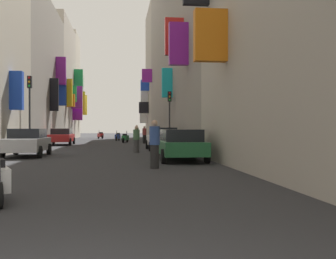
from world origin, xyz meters
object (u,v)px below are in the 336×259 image
parked_car_silver (27,142)px  pedestrian_crossing (137,134)px  pedestrian_near_left (155,144)px  pedestrian_mid_street (144,135)px  parked_car_green (180,144)px  scooter_green (125,138)px  traffic_light_far_corner (30,100)px  scooter_red (100,135)px  pedestrian_near_right (136,139)px  scooter_silver (136,137)px  traffic_light_near_corner (170,109)px  parked_car_white (162,138)px  scooter_blue (118,136)px  parked_car_red (62,136)px

parked_car_silver → pedestrian_crossing: size_ratio=2.30×
pedestrian_near_left → pedestrian_mid_street: 22.53m
parked_car_green → scooter_green: (-2.12, 21.63, -0.27)m
parked_car_silver → parked_car_green: bearing=-25.9°
pedestrian_near_left → traffic_light_far_corner: bearing=120.6°
pedestrian_near_left → pedestrian_mid_street: (1.02, 22.51, -0.08)m
scooter_red → pedestrian_near_right: (3.44, -29.50, 0.31)m
scooter_silver → traffic_light_near_corner: bearing=-82.7°
parked_car_white → scooter_blue: size_ratio=2.20×
scooter_red → pedestrian_mid_street: pedestrian_mid_street is taller
pedestrian_crossing → pedestrian_near_right: 15.03m
parked_car_silver → parked_car_white: bearing=33.8°
pedestrian_near_right → parked_car_red: bearing=117.4°
scooter_red → pedestrian_mid_street: size_ratio=1.14×
scooter_green → traffic_light_near_corner: (3.11, -9.71, 2.36)m
parked_car_red → scooter_red: (2.41, 18.19, -0.27)m
traffic_light_far_corner → scooter_blue: bearing=74.2°
parked_car_white → traffic_light_near_corner: bearing=75.3°
scooter_blue → pedestrian_near_right: (1.18, -21.39, 0.31)m
pedestrian_crossing → traffic_light_near_corner: (2.04, -9.10, 1.97)m
scooter_green → traffic_light_near_corner: traffic_light_near_corner is taller
scooter_green → pedestrian_near_right: (0.42, -15.62, 0.31)m
traffic_light_near_corner → traffic_light_far_corner: traffic_light_far_corner is taller
pedestrian_near_right → pedestrian_near_left: bearing=-88.3°
scooter_red → parked_car_white: bearing=-79.0°
parked_car_white → pedestrian_near_right: 3.10m
parked_car_green → traffic_light_near_corner: size_ratio=1.04×
scooter_green → pedestrian_near_right: pedestrian_near_right is taller
parked_car_silver → parked_car_red: bearing=90.9°
traffic_light_far_corner → pedestrian_crossing: bearing=60.3°
parked_car_red → parked_car_white: size_ratio=0.98×
pedestrian_near_left → pedestrian_near_right: 9.19m
scooter_blue → traffic_light_near_corner: 16.13m
parked_car_silver → parked_car_white: (7.45, 4.98, 0.02)m
pedestrian_near_right → parked_car_white: bearing=54.5°
parked_car_silver → pedestrian_near_left: 8.96m
parked_car_white → traffic_light_near_corner: size_ratio=1.03×
parked_car_green → pedestrian_crossing: bearing=92.8°
parked_car_silver → parked_car_white: size_ratio=0.91×
scooter_silver → pedestrian_mid_street: bearing=-86.3°
pedestrian_near_right → traffic_light_far_corner: traffic_light_far_corner is taller
scooter_blue → pedestrian_crossing: size_ratio=1.14×
parked_car_red → parked_car_green: bearing=-66.5°
parked_car_silver → pedestrian_mid_street: bearing=66.3°
parked_car_silver → scooter_green: parked_car_silver is taller
scooter_green → pedestrian_near_left: size_ratio=1.12×
scooter_red → traffic_light_far_corner: 27.45m
scooter_red → scooter_silver: bearing=-65.2°
parked_car_silver → pedestrian_near_left: size_ratio=2.23×
parked_car_green → pedestrian_near_left: pedestrian_near_left is taller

